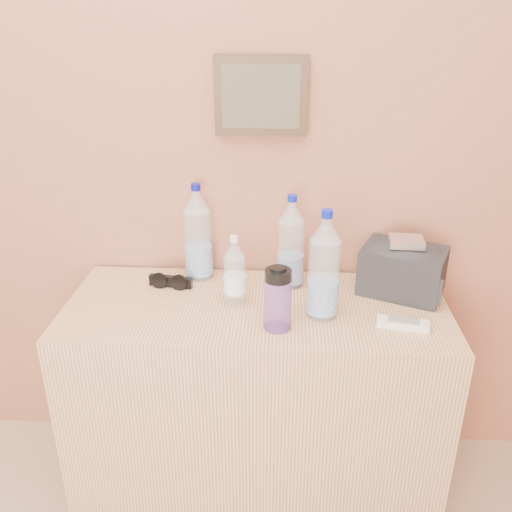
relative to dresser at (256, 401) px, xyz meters
The scene contains 11 objects.
picture_frame 1.04m from the dresser, 90.00° to the left, with size 0.30×0.03×0.25m, color #382311, non-canonical shape.
dresser is the anchor object (origin of this frame).
pet_large_b 0.62m from the dresser, 137.32° to the left, with size 0.09×0.09×0.35m.
pet_large_c 0.56m from the dresser, 54.87° to the left, with size 0.09×0.09×0.33m.
pet_large_d 0.58m from the dresser, 13.35° to the right, with size 0.09×0.09×0.35m.
pet_small 0.50m from the dresser, behind, with size 0.07×0.07×0.24m.
nalgene_bottle 0.51m from the dresser, 61.70° to the right, with size 0.08×0.08×0.20m.
sunglasses 0.52m from the dresser, 159.54° to the left, with size 0.15×0.06×0.04m, color black, non-canonical shape.
ac_remote 0.61m from the dresser, 13.36° to the right, with size 0.15×0.05×0.02m, color white.
toiletry_bag 0.69m from the dresser, 14.14° to the left, with size 0.26×0.19×0.18m, color black, non-canonical shape.
foil_packet 0.76m from the dresser, 12.77° to the left, with size 0.11×0.09×0.02m, color silver.
Camera 1 is at (0.40, 0.18, 1.64)m, focal length 38.00 mm.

